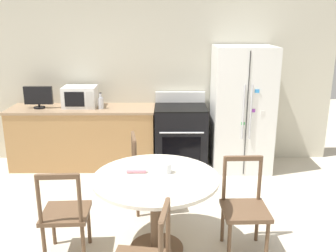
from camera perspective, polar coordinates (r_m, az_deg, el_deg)
back_wall at (r=5.73m, az=-1.03°, el=7.58°), size 5.20×0.10×2.60m
kitchen_counter at (r=5.71m, az=-12.70°, el=-1.63°), size 2.12×0.64×0.90m
refrigerator at (r=5.50m, az=11.14°, el=2.57°), size 0.83×0.75×1.78m
oven_range at (r=5.55m, az=1.93°, el=-1.55°), size 0.75×0.68×1.08m
microwave at (r=5.61m, az=-13.24°, el=4.37°), size 0.48×0.36×0.30m
countertop_tv at (r=5.68m, az=-19.15°, el=4.28°), size 0.40×0.16×0.32m
counter_bottle at (r=5.44m, az=-10.22°, el=3.53°), size 0.08×0.08×0.24m
dining_table at (r=3.51m, az=-1.85°, el=-10.03°), size 1.16×1.16×0.77m
dining_chair_left at (r=3.63m, az=-15.40°, el=-12.85°), size 0.44×0.44×0.90m
dining_chair_far at (r=4.33m, az=-3.00°, el=-7.29°), size 0.48×0.48×0.90m
dining_chair_right at (r=3.67m, az=11.57°, el=-12.23°), size 0.43×0.43×0.90m
candle_glass at (r=3.51m, az=-0.20°, el=-6.52°), size 0.09×0.09×0.09m
folded_napkin at (r=3.52m, az=-4.84°, el=-6.71°), size 0.18×0.05×0.05m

